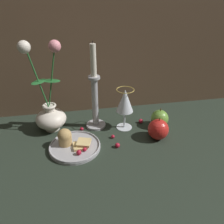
{
  "coord_description": "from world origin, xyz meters",
  "views": [
    {
      "loc": [
        -0.1,
        -0.73,
        0.52
      ],
      "look_at": [
        0.03,
        0.02,
        0.1
      ],
      "focal_mm": 35.0,
      "sensor_mm": 36.0,
      "label": 1
    }
  ],
  "objects": [
    {
      "name": "apple_near_glass",
      "position": [
        0.25,
        0.03,
        0.04
      ],
      "size": [
        0.08,
        0.08,
        0.09
      ],
      "color": "#669938",
      "rests_on": "ground_plane"
    },
    {
      "name": "wine_glass",
      "position": [
        0.09,
        0.05,
        0.12
      ],
      "size": [
        0.07,
        0.07,
        0.18
      ],
      "color": "silver",
      "rests_on": "ground_plane"
    },
    {
      "name": "ground_plane",
      "position": [
        0.0,
        0.0,
        0.0
      ],
      "size": [
        2.4,
        2.4,
        0.0
      ],
      "primitive_type": "plane",
      "color": "#232D23",
      "rests_on": "ground"
    },
    {
      "name": "berry_front_center",
      "position": [
        -0.09,
        0.06,
        0.01
      ],
      "size": [
        0.02,
        0.02,
        0.02
      ],
      "primitive_type": "sphere",
      "color": "#AD192D",
      "rests_on": "ground_plane"
    },
    {
      "name": "candlestick",
      "position": [
        -0.03,
        0.08,
        0.14
      ],
      "size": [
        0.08,
        0.08,
        0.36
      ],
      "color": "#A3A3A8",
      "rests_on": "ground_plane"
    },
    {
      "name": "berry_near_plate",
      "position": [
        0.03,
        -0.02,
        0.01
      ],
      "size": [
        0.01,
        0.01,
        0.01
      ],
      "primitive_type": "sphere",
      "color": "#AD192D",
      "rests_on": "ground_plane"
    },
    {
      "name": "berry_under_candlestick",
      "position": [
        0.04,
        -0.08,
        0.01
      ],
      "size": [
        0.02,
        0.02,
        0.02
      ],
      "primitive_type": "sphere",
      "color": "#AD192D",
      "rests_on": "ground_plane"
    },
    {
      "name": "plate_with_pastries",
      "position": [
        -0.13,
        -0.05,
        0.02
      ],
      "size": [
        0.19,
        0.19,
        0.08
      ],
      "color": "#A3A3A8",
      "rests_on": "ground_plane"
    },
    {
      "name": "vase",
      "position": [
        -0.21,
        0.09,
        0.09
      ],
      "size": [
        0.15,
        0.13,
        0.38
      ],
      "color": "silver",
      "rests_on": "ground_plane"
    },
    {
      "name": "berry_by_glass_stem",
      "position": [
        0.18,
        0.07,
        0.01
      ],
      "size": [
        0.02,
        0.02,
        0.02
      ],
      "primitive_type": "sphere",
      "color": "#AD192D",
      "rests_on": "ground_plane"
    },
    {
      "name": "apple_beside_vase",
      "position": [
        0.21,
        -0.05,
        0.04
      ],
      "size": [
        0.08,
        0.08,
        0.09
      ],
      "color": "red",
      "rests_on": "ground_plane"
    }
  ]
}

